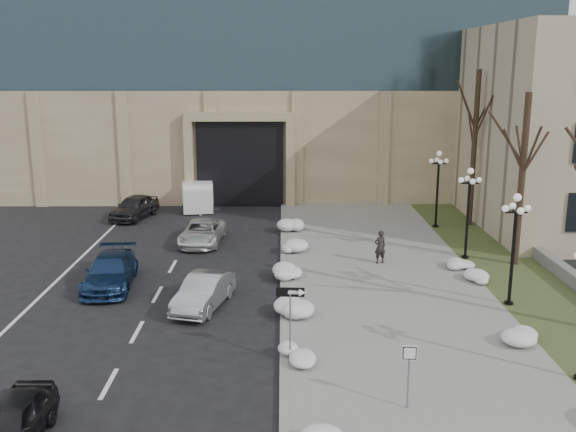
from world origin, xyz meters
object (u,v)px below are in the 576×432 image
car_c (110,271)px  keep_sign (409,363)px  box_truck (198,194)px  lamppost_d (438,179)px  lamppost_b (514,235)px  lamppost_c (469,201)px  car_e (134,207)px  car_a (8,425)px  car_d (202,233)px  pedestrian (380,247)px  car_b (204,292)px  one_way_sign (295,301)px

car_c → keep_sign: bearing=-48.4°
box_truck → lamppost_d: (15.31, -6.46, 2.17)m
lamppost_b → lamppost_c: bearing=90.0°
car_e → car_c: bearing=-67.2°
car_a → car_c: size_ratio=0.80×
car_d → pedestrian: 10.17m
car_d → pedestrian: (9.31, -4.06, 0.32)m
car_e → keep_sign: size_ratio=2.17×
car_b → keep_sign: bearing=-35.9°
box_truck → lamppost_c: size_ratio=1.28×
car_e → lamppost_d: lamppost_d is taller
lamppost_d → one_way_sign: bearing=-116.4°
car_b → lamppost_d: size_ratio=0.86×
car_a → lamppost_c: lamppost_c is taller
car_b → pedestrian: pedestrian is taller
car_d → pedestrian: size_ratio=2.75×
box_truck → car_e: bearing=-142.5°
box_truck → one_way_sign: one_way_sign is taller
car_e → lamppost_d: bearing=6.3°
lamppost_c → lamppost_d: size_ratio=1.00×
car_e → lamppost_b: lamppost_b is taller
car_a → one_way_sign: (7.52, 4.94, 1.50)m
pedestrian → car_a: bearing=34.3°
car_d → box_truck: bearing=102.1°
box_truck → one_way_sign: (6.38, -24.47, 1.27)m
one_way_sign → lamppost_d: lamppost_d is taller
car_b → lamppost_c: 14.36m
car_a → keep_sign: bearing=9.8°
car_c → lamppost_c: size_ratio=1.04×
car_c → lamppost_b: 17.43m
lamppost_c → car_d: bearing=167.0°
keep_sign → lamppost_d: 22.05m
car_d → lamppost_b: (13.83, -9.69, 2.44)m
one_way_sign → lamppost_b: size_ratio=0.55×
car_b → car_c: 5.18m
car_d → keep_sign: size_ratio=2.23×
car_c → box_truck: bearing=79.3°
car_c → lamppost_d: size_ratio=1.04×
car_d → car_c: bearing=-111.0°
car_d → lamppost_c: (13.83, -3.19, 2.44)m
car_a → car_c: bearing=93.4°
car_d → lamppost_c: size_ratio=0.96×
car_b → lamppost_b: (12.58, 0.00, 2.40)m
lamppost_b → car_a: bearing=-148.8°
car_a → one_way_sign: bearing=33.9°
car_a → lamppost_c: (16.45, 16.45, 2.40)m
car_d → lamppost_c: lamppost_c is taller
car_d → keep_sign: (8.06, -17.91, 0.87)m
pedestrian → lamppost_b: (4.52, -5.62, 2.12)m
one_way_sign → lamppost_c: (8.93, 11.51, 0.90)m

